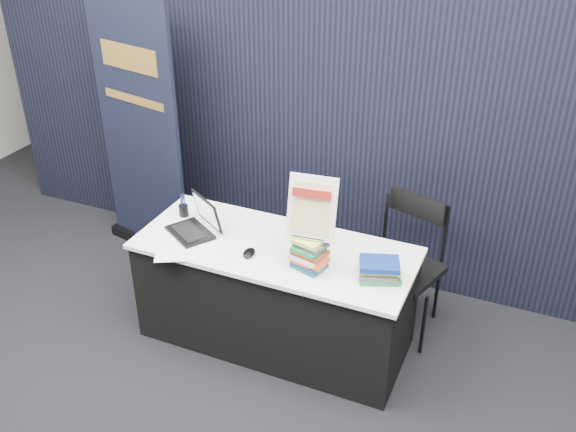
{
  "coord_description": "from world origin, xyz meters",
  "views": [
    {
      "loc": [
        1.46,
        -2.58,
        2.95
      ],
      "look_at": [
        0.09,
        0.55,
        1.0
      ],
      "focal_mm": 40.0,
      "sensor_mm": 36.0,
      "label": 1
    }
  ],
  "objects_px": {
    "book_stack_tall": "(309,253)",
    "stacking_chair": "(406,261)",
    "display_table": "(275,294)",
    "pullup_banner": "(141,146)",
    "book_stack_short": "(379,270)",
    "info_sign": "(312,209)",
    "laptop": "(193,224)"
  },
  "relations": [
    {
      "from": "book_stack_tall",
      "to": "stacking_chair",
      "type": "relative_size",
      "value": 0.23
    },
    {
      "from": "laptop",
      "to": "pullup_banner",
      "type": "xyz_separation_m",
      "value": [
        -0.87,
        0.68,
        0.13
      ]
    },
    {
      "from": "book_stack_tall",
      "to": "pullup_banner",
      "type": "height_order",
      "value": "pullup_banner"
    },
    {
      "from": "book_stack_tall",
      "to": "pullup_banner",
      "type": "distance_m",
      "value": 1.9
    },
    {
      "from": "laptop",
      "to": "book_stack_short",
      "type": "distance_m",
      "value": 1.28
    },
    {
      "from": "book_stack_tall",
      "to": "pullup_banner",
      "type": "xyz_separation_m",
      "value": [
        -1.73,
        0.77,
        0.08
      ]
    },
    {
      "from": "display_table",
      "to": "book_stack_short",
      "type": "distance_m",
      "value": 0.84
    },
    {
      "from": "book_stack_short",
      "to": "pullup_banner",
      "type": "relative_size",
      "value": 0.13
    },
    {
      "from": "pullup_banner",
      "to": "book_stack_short",
      "type": "bearing_deg",
      "value": -5.79
    },
    {
      "from": "info_sign",
      "to": "pullup_banner",
      "type": "bearing_deg",
      "value": 150.09
    },
    {
      "from": "display_table",
      "to": "laptop",
      "type": "relative_size",
      "value": 4.58
    },
    {
      "from": "laptop",
      "to": "book_stack_tall",
      "type": "height_order",
      "value": "laptop"
    },
    {
      "from": "info_sign",
      "to": "laptop",
      "type": "bearing_deg",
      "value": 169.25
    },
    {
      "from": "book_stack_short",
      "to": "laptop",
      "type": "bearing_deg",
      "value": 178.46
    },
    {
      "from": "info_sign",
      "to": "pullup_banner",
      "type": "height_order",
      "value": "pullup_banner"
    },
    {
      "from": "laptop",
      "to": "pullup_banner",
      "type": "height_order",
      "value": "pullup_banner"
    },
    {
      "from": "display_table",
      "to": "pullup_banner",
      "type": "bearing_deg",
      "value": 156.1
    },
    {
      "from": "book_stack_short",
      "to": "stacking_chair",
      "type": "relative_size",
      "value": 0.28
    },
    {
      "from": "book_stack_short",
      "to": "info_sign",
      "type": "relative_size",
      "value": 0.68
    },
    {
      "from": "pullup_banner",
      "to": "info_sign",
      "type": "bearing_deg",
      "value": -10.59
    },
    {
      "from": "book_stack_tall",
      "to": "pullup_banner",
      "type": "relative_size",
      "value": 0.1
    },
    {
      "from": "book_stack_tall",
      "to": "stacking_chair",
      "type": "height_order",
      "value": "stacking_chair"
    },
    {
      "from": "book_stack_tall",
      "to": "display_table",
      "type": "bearing_deg",
      "value": 155.01
    },
    {
      "from": "display_table",
      "to": "pullup_banner",
      "type": "height_order",
      "value": "pullup_banner"
    },
    {
      "from": "laptop",
      "to": "pullup_banner",
      "type": "relative_size",
      "value": 0.19
    },
    {
      "from": "display_table",
      "to": "book_stack_tall",
      "type": "bearing_deg",
      "value": -24.99
    },
    {
      "from": "display_table",
      "to": "pullup_banner",
      "type": "distance_m",
      "value": 1.68
    },
    {
      "from": "pullup_banner",
      "to": "book_stack_tall",
      "type": "bearing_deg",
      "value": -11.44
    },
    {
      "from": "laptop",
      "to": "info_sign",
      "type": "distance_m",
      "value": 0.93
    },
    {
      "from": "display_table",
      "to": "stacking_chair",
      "type": "xyz_separation_m",
      "value": [
        0.75,
        0.5,
        0.16
      ]
    },
    {
      "from": "book_stack_tall",
      "to": "pullup_banner",
      "type": "bearing_deg",
      "value": 155.92
    },
    {
      "from": "display_table",
      "to": "stacking_chair",
      "type": "height_order",
      "value": "stacking_chair"
    }
  ]
}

